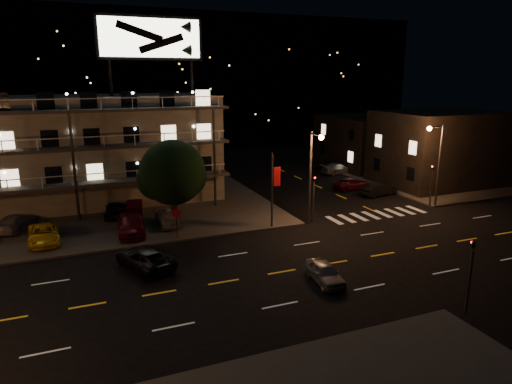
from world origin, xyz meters
name	(u,v)px	position (x,y,z in m)	size (l,w,h in m)	color
ground	(254,277)	(0.00, 0.00, 0.00)	(140.00, 140.00, 0.00)	black
curb_nw	(32,214)	(-14.00, 20.00, 0.07)	(44.00, 24.00, 0.15)	#393937
curb_ne	(414,176)	(30.00, 20.00, 0.07)	(16.00, 24.00, 0.15)	#393937
motel	(73,149)	(-9.94, 23.88, 5.34)	(28.00, 13.80, 18.10)	#9A9886
side_bldg_front	(441,148)	(29.99, 16.00, 4.25)	(14.06, 10.00, 8.50)	black
side_bldg_back	(377,141)	(29.99, 28.00, 3.50)	(14.06, 12.00, 7.00)	black
hill_backdrop	(89,81)	(-5.94, 68.78, 11.55)	(120.00, 25.00, 24.00)	black
streetlight_nc	(313,168)	(8.50, 7.94, 4.96)	(0.44, 1.92, 8.00)	#2D2D30
streetlight_ne	(437,157)	(22.14, 8.30, 4.96)	(1.92, 0.44, 8.00)	#2D2D30
signal_nw	(314,194)	(9.00, 8.50, 2.57)	(0.20, 0.27, 4.60)	#2D2D30
signal_sw	(471,269)	(9.00, -8.50, 2.57)	(0.20, 0.27, 4.60)	#2D2D30
signal_ne	(432,181)	(22.00, 8.50, 2.57)	(0.27, 0.20, 4.60)	#2D2D30
banner_north	(273,188)	(5.09, 8.40, 3.43)	(0.83, 0.16, 6.40)	#2D2D30
stop_sign	(177,219)	(-3.00, 8.57, 1.71)	(0.91, 0.11, 2.61)	#2D2D30
tree	(172,174)	(-2.43, 12.32, 4.43)	(5.72, 5.51, 7.21)	black
lot_car_2	(44,234)	(-12.61, 11.40, 0.80)	(2.17, 4.70, 1.31)	yellow
lot_car_3	(131,224)	(-6.20, 11.13, 0.90)	(2.09, 5.14, 1.49)	#4F0B12
lot_car_4	(167,218)	(-3.08, 11.96, 0.82)	(1.58, 3.92, 1.33)	gray
lot_car_7	(16,222)	(-14.83, 15.49, 0.80)	(1.83, 4.51, 1.31)	gray
lot_car_8	(114,209)	(-6.99, 16.19, 0.85)	(1.66, 4.14, 1.41)	black
lot_car_9	(135,206)	(-5.13, 16.70, 0.80)	(1.38, 3.96, 1.30)	#4F0B12
side_car_0	(379,189)	(19.92, 13.88, 0.70)	(1.48, 4.24, 1.40)	black
side_car_1	(353,184)	(18.94, 17.30, 0.62)	(2.05, 4.46, 1.24)	#4F0B12
side_car_2	(338,169)	(21.95, 25.23, 0.68)	(1.89, 4.66, 1.35)	gray
side_car_3	(324,164)	(21.83, 28.47, 0.66)	(1.55, 3.86, 1.31)	black
road_car_east	(325,273)	(3.83, -2.31, 0.61)	(1.45, 3.61, 1.23)	gray
road_car_west	(144,258)	(-6.21, 4.05, 0.70)	(2.32, 5.02, 1.40)	black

